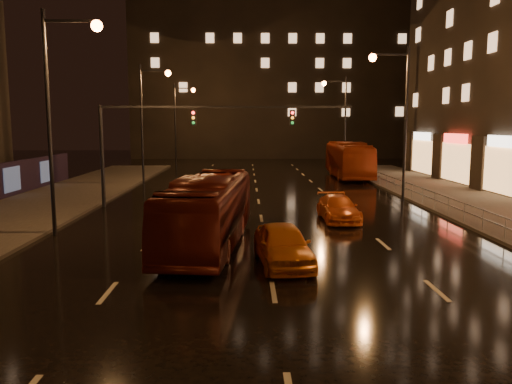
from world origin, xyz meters
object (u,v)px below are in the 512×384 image
at_px(bus_red, 209,211).
at_px(taxi_near, 283,245).
at_px(taxi_far, 338,208).
at_px(bus_curb, 348,160).

bearing_deg(bus_red, taxi_near, -41.02).
bearing_deg(taxi_far, bus_red, -141.09).
xyz_separation_m(bus_curb, taxi_near, (-8.50, -30.15, -0.96)).
relative_size(taxi_near, taxi_far, 0.99).
relative_size(bus_red, bus_curb, 0.86).
bearing_deg(bus_curb, bus_red, -110.55).
bearing_deg(bus_red, bus_curb, 73.01).
bearing_deg(taxi_far, bus_curb, 76.16).
distance_m(bus_red, taxi_near, 4.26).
height_order(bus_curb, taxi_far, bus_curb).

